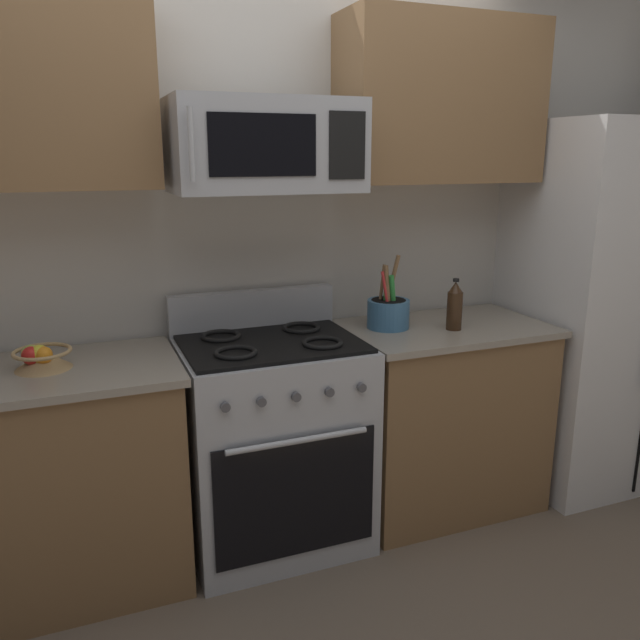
{
  "coord_description": "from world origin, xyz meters",
  "views": [
    {
      "loc": [
        -0.75,
        -1.78,
        1.68
      ],
      "look_at": [
        0.17,
        0.55,
        1.03
      ],
      "focal_mm": 35.83,
      "sensor_mm": 36.0,
      "label": 1
    }
  ],
  "objects": [
    {
      "name": "microwave",
      "position": [
        -0.0,
        0.7,
        1.71
      ],
      "size": [
        0.73,
        0.44,
        0.36
      ],
      "color": "#B2B5BA"
    },
    {
      "name": "upper_cabinets_right",
      "position": [
        0.86,
        0.82,
        1.91
      ],
      "size": [
        0.93,
        0.34,
        0.71
      ],
      "color": "olive"
    },
    {
      "name": "counter_right",
      "position": [
        0.86,
        0.67,
        0.46
      ],
      "size": [
        0.94,
        0.6,
        0.91
      ],
      "color": "olive",
      "rests_on": "ground"
    },
    {
      "name": "utensil_crock",
      "position": [
        0.58,
        0.74,
        0.98
      ],
      "size": [
        0.19,
        0.19,
        0.34
      ],
      "color": "teal",
      "rests_on": "counter_right"
    },
    {
      "name": "counter_left",
      "position": [
        -0.98,
        0.67,
        0.46
      ],
      "size": [
        1.17,
        0.6,
        0.91
      ],
      "color": "olive",
      "rests_on": "ground"
    },
    {
      "name": "ground_plane",
      "position": [
        0.0,
        0.0,
        0.0
      ],
      "size": [
        16.0,
        16.0,
        0.0
      ],
      "primitive_type": "plane",
      "color": "#6B5B4C"
    },
    {
      "name": "range_oven",
      "position": [
        -0.0,
        0.67,
        0.47
      ],
      "size": [
        0.76,
        0.65,
        1.09
      ],
      "color": "#B2B5BA",
      "rests_on": "ground"
    },
    {
      "name": "wall_back",
      "position": [
        0.0,
        1.04,
        1.3
      ],
      "size": [
        8.0,
        0.1,
        2.6
      ],
      "primitive_type": "cube",
      "color": "beige",
      "rests_on": "ground"
    },
    {
      "name": "bottle_soy",
      "position": [
        0.85,
        0.6,
        1.02
      ],
      "size": [
        0.07,
        0.07,
        0.24
      ],
      "color": "#382314",
      "rests_on": "counter_right"
    },
    {
      "name": "refrigerator",
      "position": [
        1.77,
        0.66,
        0.92
      ],
      "size": [
        0.85,
        0.72,
        1.84
      ],
      "color": "silver",
      "rests_on": "ground"
    },
    {
      "name": "fruit_basket",
      "position": [
        -0.88,
        0.69,
        0.96
      ],
      "size": [
        0.21,
        0.21,
        0.1
      ],
      "color": "tan",
      "rests_on": "counter_left"
    }
  ]
}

